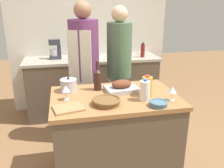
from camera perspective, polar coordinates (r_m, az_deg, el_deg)
kitchen_island at (r=2.47m, az=0.58°, el=-12.73°), size 1.20×0.79×0.91m
back_counter at (r=3.91m, az=-4.53°, el=-0.36°), size 2.12×0.60×0.93m
back_wall at (r=4.07m, az=-5.50°, el=12.08°), size 2.62×0.10×2.55m
roasting_pan at (r=2.37m, az=2.33°, el=-0.74°), size 0.34×0.26×0.12m
wicker_basket at (r=2.07m, az=-1.34°, el=-4.16°), size 0.25×0.25×0.05m
cutting_board at (r=2.02m, az=-10.45°, el=-5.72°), size 0.28×0.24×0.02m
stock_pot at (r=2.41m, az=-10.39°, el=-0.28°), size 0.17×0.17×0.15m
mixing_bowl at (r=2.08m, az=11.11°, el=-4.59°), size 0.16×0.16×0.05m
juice_jug at (r=2.25m, az=8.45°, el=-0.59°), size 0.10×0.10×0.21m
milk_jug at (r=2.15m, az=7.91°, el=-1.58°), size 0.09×0.09×0.20m
wine_bottle_green at (r=2.39m, az=-3.52°, el=1.27°), size 0.08×0.08×0.30m
wine_glass_left at (r=2.19m, az=14.33°, el=-1.42°), size 0.08×0.08×0.13m
wine_glass_right at (r=2.18m, az=-11.11°, el=-1.20°), size 0.08×0.08×0.14m
stand_mixer at (r=3.79m, az=-13.52°, el=7.77°), size 0.18×0.14×0.30m
condiment_bottle_tall at (r=4.09m, az=7.42°, el=8.43°), size 0.06×0.06×0.20m
condiment_bottle_short at (r=3.85m, az=7.40°, el=7.92°), size 0.07×0.07×0.21m
person_cook_aproned at (r=2.97m, az=-6.61°, el=3.87°), size 0.38×0.40×1.78m
person_cook_guest at (r=3.10m, az=1.73°, el=4.20°), size 0.32×0.32×1.73m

